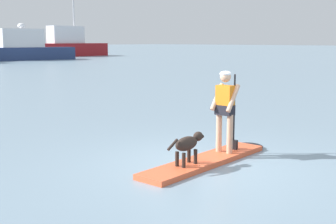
# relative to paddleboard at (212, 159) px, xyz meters

# --- Properties ---
(ground_plane) EXTENTS (400.00, 400.00, 0.00)m
(ground_plane) POSITION_rel_paddleboard_xyz_m (-0.23, -0.01, -0.05)
(ground_plane) COLOR gray
(paddleboard) EXTENTS (3.61, 0.84, 0.10)m
(paddleboard) POSITION_rel_paddleboard_xyz_m (0.00, 0.00, 0.00)
(paddleboard) COLOR #E55933
(paddleboard) RESTS_ON ground_plane
(person_paddler) EXTENTS (0.62, 0.49, 1.66)m
(person_paddler) POSITION_rel_paddleboard_xyz_m (0.43, 0.02, 1.00)
(person_paddler) COLOR tan
(person_paddler) RESTS_ON paddleboard
(dog) EXTENTS (1.05, 0.25, 0.57)m
(dog) POSITION_rel_paddleboard_xyz_m (-0.77, -0.04, 0.43)
(dog) COLOR #2D231E
(dog) RESTS_ON paddleboard
(moored_boat_starboard) EXTENTS (11.15, 4.70, 4.37)m
(moored_boat_starboard) POSITION_rel_paddleboard_xyz_m (20.97, 44.88, 1.34)
(moored_boat_starboard) COLOR navy
(moored_boat_starboard) RESTS_ON ground_plane
(moored_boat_center) EXTENTS (12.05, 3.17, 11.53)m
(moored_boat_center) POSITION_rel_paddleboard_xyz_m (32.21, 52.44, 1.62)
(moored_boat_center) COLOR maroon
(moored_boat_center) RESTS_ON ground_plane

